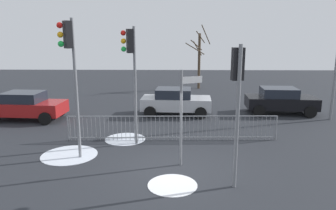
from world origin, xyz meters
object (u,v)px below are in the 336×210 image
object	(u,v)px
car_red_far	(26,105)
traffic_light_foreground_right	(131,60)
car_black_mid	(280,100)
car_silver_near	(175,101)
traffic_light_rear_left	(237,84)
bare_tree_left	(199,58)
direction_sign_post	(183,113)
traffic_light_mid_left	(70,58)

from	to	relation	value
car_red_far	traffic_light_foreground_right	bearing A→B (deg)	-27.71
car_red_far	car_black_mid	distance (m)	13.76
traffic_light_foreground_right	car_silver_near	distance (m)	5.88
traffic_light_foreground_right	car_red_far	bearing A→B (deg)	37.81
car_red_far	traffic_light_rear_left	bearing A→B (deg)	-33.55
bare_tree_left	car_black_mid	bearing A→B (deg)	-64.71
direction_sign_post	bare_tree_left	world-z (taller)	bare_tree_left
car_silver_near	car_black_mid	bearing A→B (deg)	6.87
direction_sign_post	car_red_far	xyz separation A→B (m)	(-7.98, 5.72, -1.06)
car_black_mid	bare_tree_left	size ratio (longest dim) A/B	0.76
traffic_light_mid_left	car_red_far	world-z (taller)	traffic_light_mid_left
traffic_light_rear_left	car_red_far	size ratio (longest dim) A/B	1.06
traffic_light_foreground_right	car_black_mid	bearing A→B (deg)	-76.10
bare_tree_left	car_silver_near	bearing A→B (deg)	-102.53
car_silver_near	bare_tree_left	distance (m)	9.10
traffic_light_foreground_right	car_black_mid	xyz separation A→B (m)	(7.64, 5.29, -2.67)
traffic_light_rear_left	direction_sign_post	xyz separation A→B (m)	(-1.46, 1.46, -1.21)
direction_sign_post	traffic_light_rear_left	bearing A→B (deg)	-67.28
traffic_light_rear_left	traffic_light_mid_left	size ratio (longest dim) A/B	0.84
car_black_mid	traffic_light_rear_left	bearing A→B (deg)	-112.10
traffic_light_mid_left	car_silver_near	distance (m)	7.94
traffic_light_foreground_right	bare_tree_left	world-z (taller)	bare_tree_left
car_red_far	car_silver_near	bearing A→B (deg)	12.94
direction_sign_post	car_silver_near	xyz separation A→B (m)	(-0.21, 6.99, -1.06)
car_black_mid	direction_sign_post	bearing A→B (deg)	-124.23
traffic_light_mid_left	direction_sign_post	size ratio (longest dim) A/B	1.50
car_silver_near	bare_tree_left	world-z (taller)	bare_tree_left
direction_sign_post	car_black_mid	xyz separation A→B (m)	(5.68, 7.33, -1.06)
traffic_light_rear_left	traffic_light_foreground_right	bearing A→B (deg)	124.99
car_red_far	car_black_mid	world-z (taller)	same
traffic_light_rear_left	traffic_light_mid_left	bearing A→B (deg)	150.28
car_silver_near	traffic_light_rear_left	bearing A→B (deg)	-75.29
traffic_light_foreground_right	car_silver_near	xyz separation A→B (m)	(1.75, 4.94, -2.67)
car_red_far	bare_tree_left	distance (m)	14.03
traffic_light_mid_left	car_red_far	bearing A→B (deg)	1.46
traffic_light_foreground_right	car_silver_near	size ratio (longest dim) A/B	1.20
traffic_light_foreground_right	traffic_light_mid_left	world-z (taller)	traffic_light_mid_left
traffic_light_rear_left	direction_sign_post	size ratio (longest dim) A/B	1.26
traffic_light_mid_left	car_silver_near	bearing A→B (deg)	-66.18
traffic_light_foreground_right	car_black_mid	world-z (taller)	traffic_light_foreground_right
direction_sign_post	bare_tree_left	size ratio (longest dim) A/B	0.64
traffic_light_rear_left	car_silver_near	world-z (taller)	traffic_light_rear_left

